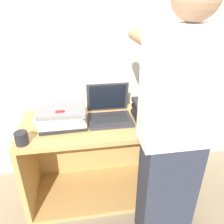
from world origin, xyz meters
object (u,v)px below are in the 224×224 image
Objects in this scene: laptop_stack_right at (156,110)px; laptop_stack_left at (62,117)px; mug at (22,138)px; person at (174,136)px; laptop_open at (109,112)px.

laptop_stack_left is at bearing -179.88° from laptop_stack_right.
person is at bearing -15.34° from mug.
laptop_stack_right is at bearing -7.80° from laptop_open.
mug is (-0.96, -0.20, -0.03)m from laptop_stack_right.
laptop_stack_left and laptop_stack_right have the same top height.
laptop_open is 3.87× the size of mug.
mug is (-0.90, 0.25, -0.08)m from person.
person reaches higher than laptop_open.
mug is at bearing -157.34° from laptop_open.
person is at bearing -96.67° from laptop_stack_right.
laptop_stack_right is at bearing 83.33° from person.
laptop_open is at bearing 8.05° from laptop_stack_left.
laptop_stack_left is 0.80m from person.
laptop_stack_left is 0.71m from laptop_stack_right.
laptop_stack_right is 4.08× the size of mug.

